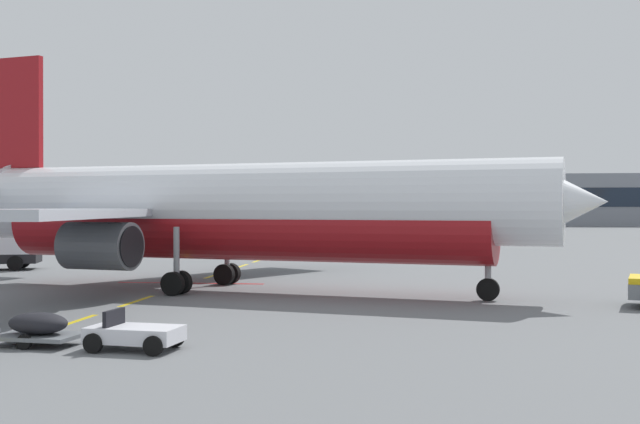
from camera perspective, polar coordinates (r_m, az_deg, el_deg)
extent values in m
plane|color=slate|center=(59.44, 16.81, -3.58)|extent=(400.00, 400.00, 0.00)
cube|color=yellow|center=(29.12, -17.65, -7.70)|extent=(0.24, 4.00, 0.01)
cube|color=yellow|center=(34.94, -13.23, -6.34)|extent=(0.24, 4.00, 0.01)
cube|color=yellow|center=(40.79, -10.15, -5.37)|extent=(0.24, 4.00, 0.01)
cube|color=yellow|center=(47.05, -7.76, -4.61)|extent=(0.24, 4.00, 0.01)
cube|color=yellow|center=(53.94, -5.80, -3.97)|extent=(0.24, 4.00, 0.01)
cube|color=yellow|center=(59.61, -4.53, -3.56)|extent=(0.24, 4.00, 0.01)
cube|color=yellow|center=(65.23, -3.50, -3.22)|extent=(0.24, 4.00, 0.01)
cube|color=yellow|center=(71.93, -2.48, -2.88)|extent=(0.24, 4.00, 0.01)
cube|color=yellow|center=(77.44, -1.78, -2.65)|extent=(0.24, 4.00, 0.01)
cube|color=yellow|center=(83.39, -1.13, -2.44)|extent=(0.24, 4.00, 0.01)
cube|color=yellow|center=(88.94, -0.60, -2.26)|extent=(0.24, 4.00, 0.01)
cube|color=yellow|center=(95.67, -0.05, -2.08)|extent=(0.24, 4.00, 0.01)
cube|color=yellow|center=(102.66, 0.46, -1.91)|extent=(0.24, 4.00, 0.01)
cube|color=yellow|center=(108.64, 0.83, -1.78)|extent=(0.24, 4.00, 0.01)
cube|color=#B21414|center=(42.46, -9.44, -5.15)|extent=(8.00, 0.40, 0.01)
cylinder|color=white|center=(38.06, -5.87, 0.70)|extent=(30.20, 10.27, 3.80)
cylinder|color=maroon|center=(38.07, -5.87, -0.88)|extent=(24.67, 8.75, 3.50)
cone|color=white|center=(34.33, 17.40, 0.72)|extent=(4.23, 4.40, 3.72)
cube|color=#192333|center=(34.40, 15.66, 1.83)|extent=(2.18, 3.13, 0.60)
cube|color=maroon|center=(46.19, -21.83, 6.71)|extent=(4.37, 1.31, 6.00)
cube|color=white|center=(48.80, -19.94, 1.50)|extent=(4.52, 6.94, 0.24)
cube|color=#B7BCC6|center=(47.45, -5.74, 0.06)|extent=(13.05, 16.97, 0.36)
cube|color=#B7BCC6|center=(32.94, -18.61, -0.10)|extent=(6.75, 17.44, 0.36)
cylinder|color=#4C4F54|center=(44.86, -7.57, -1.81)|extent=(3.58, 2.75, 2.10)
cylinder|color=black|center=(44.15, -5.72, -1.85)|extent=(0.51, 1.77, 1.79)
cylinder|color=#4C4F54|center=(35.47, -15.78, -2.40)|extent=(3.58, 2.75, 2.10)
cylinder|color=black|center=(34.56, -13.62, -2.47)|extent=(0.51, 1.77, 1.79)
cylinder|color=gray|center=(34.68, 12.18, -3.37)|extent=(0.28, 0.28, 2.67)
cylinder|color=black|center=(34.79, 12.18, -5.56)|extent=(1.03, 0.49, 0.99)
cylinder|color=gray|center=(41.34, -6.80, -2.72)|extent=(0.28, 0.28, 2.61)
cylinder|color=black|center=(41.74, -6.58, -4.49)|extent=(1.15, 0.58, 1.10)
cylinder|color=black|center=(41.12, -7.02, -4.56)|extent=(1.15, 0.58, 1.10)
cylinder|color=gray|center=(36.77, -10.44, -3.11)|extent=(0.28, 0.28, 2.61)
cylinder|color=black|center=(37.18, -10.17, -5.09)|extent=(1.15, 0.58, 1.10)
cylinder|color=black|center=(36.57, -10.72, -5.18)|extent=(1.15, 0.58, 1.10)
cube|color=yellow|center=(34.62, 22.25, -4.57)|extent=(1.37, 2.62, 0.24)
cylinder|color=silver|center=(129.45, -22.10, 0.07)|extent=(19.14, 19.51, 3.06)
cylinder|color=orange|center=(129.46, -22.10, -0.30)|extent=(15.81, 16.11, 2.82)
cone|color=silver|center=(117.23, -20.50, 0.23)|extent=(4.23, 4.24, 2.60)
cube|color=orange|center=(118.63, -20.70, 1.96)|extent=(2.69, 2.74, 4.84)
cube|color=silver|center=(117.34, -21.83, 0.34)|extent=(5.50, 5.45, 0.19)
cube|color=silver|center=(118.79, -19.43, 0.35)|extent=(5.50, 5.45, 0.19)
cube|color=#B7BCC6|center=(128.34, -18.78, -0.10)|extent=(9.56, 14.00, 0.29)
cylinder|color=#4C4F54|center=(127.50, -19.79, -0.63)|extent=(3.01, 3.03, 1.69)
cylinder|color=black|center=(128.74, -19.96, -0.62)|extent=(1.10, 1.07, 1.44)
cylinder|color=gray|center=(128.48, -21.01, -0.81)|extent=(0.23, 0.23, 2.10)
cylinder|color=black|center=(128.43, -21.13, -1.28)|extent=(0.82, 0.83, 0.89)
cylinder|color=black|center=(128.59, -20.89, -1.28)|extent=(0.82, 0.83, 0.89)
cylinder|color=black|center=(53.53, -21.38, -3.51)|extent=(1.00, 0.55, 0.96)
cylinder|color=black|center=(55.88, -20.90, -3.35)|extent=(1.00, 0.55, 0.96)
cube|color=silver|center=(23.07, -13.38, -8.67)|extent=(2.74, 1.67, 0.44)
cube|color=black|center=(23.31, -14.82, -7.58)|extent=(0.24, 1.13, 0.56)
cylinder|color=black|center=(23.34, -10.58, -9.01)|extent=(0.58, 0.24, 0.56)
cylinder|color=black|center=(22.09, -12.08, -9.55)|extent=(0.58, 0.24, 0.56)
cylinder|color=black|center=(24.13, -14.57, -8.70)|extent=(0.58, 0.24, 0.56)
cylinder|color=black|center=(22.92, -16.24, -9.19)|extent=(0.58, 0.24, 0.56)
cube|color=slate|center=(24.64, -19.90, -8.53)|extent=(2.55, 1.75, 0.12)
ellipsoid|color=black|center=(24.59, -19.90, -7.65)|extent=(1.94, 1.39, 0.64)
cylinder|color=black|center=(25.21, -19.04, -8.46)|extent=(0.45, 0.19, 0.44)
cylinder|color=black|center=(24.10, -20.79, -8.87)|extent=(0.45, 0.19, 0.44)
cube|color=gray|center=(180.30, 10.19, 0.84)|extent=(96.26, 21.45, 11.17)
cube|color=#192333|center=(169.54, 10.37, 1.06)|extent=(88.56, 0.12, 4.02)
cube|color=gray|center=(181.78, 14.74, 2.84)|extent=(6.00, 5.00, 1.60)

